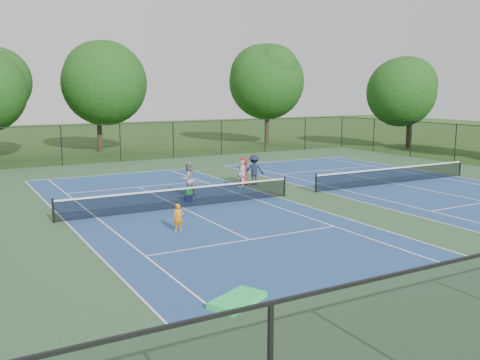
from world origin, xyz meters
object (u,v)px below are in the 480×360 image
tree_side_e (411,88)px  child_player (178,218)px  bystander_b (254,170)px  ball_crate (188,199)px  tree_back_d (267,78)px  ball_hopper (188,192)px  bystander_a (242,174)px  bystander_c (244,171)px  tree_back_b (97,79)px  instructor (188,179)px

tree_side_e → child_player: tree_side_e is taller
bystander_b → ball_crate: bearing=51.6°
tree_back_d → ball_hopper: bearing=-130.0°
bystander_a → bystander_c: bearing=-164.5°
tree_side_e → bystander_b: (-23.70, -10.25, -4.90)m
tree_back_b → bystander_c: bearing=-82.9°
child_player → bystander_c: bystander_c is taller
ball_hopper → instructor: bearing=66.6°
tree_side_e → instructor: 31.23m
ball_hopper → tree_back_b: bearing=85.1°
tree_side_e → bystander_b: tree_side_e is taller
tree_back_d → ball_hopper: tree_back_d is taller
instructor → bystander_c: size_ratio=1.12×
tree_side_e → ball_crate: bearing=-156.3°
tree_back_d → tree_side_e: 14.18m
tree_back_b → bystander_b: tree_back_b is taller
instructor → child_player: bearing=53.0°
ball_crate → tree_back_d: bearing=50.0°
tree_side_e → bystander_c: (-24.27, -9.99, -4.97)m
child_player → bystander_b: bearing=57.9°
bystander_a → bystander_b: bystander_b is taller
tree_back_b → bystander_c: size_ratio=6.00×
tree_side_e → bystander_c: bearing=-157.6°
tree_back_d → instructor: 29.08m
child_player → bystander_a: size_ratio=0.71×
tree_back_d → ball_crate: bearing=-130.0°
child_player → instructor: (3.24, 6.34, 0.37)m
tree_back_d → ball_crate: tree_back_d is taller
tree_back_d → tree_side_e: (10.00, -10.00, -1.02)m
tree_side_e → child_player: bearing=-150.6°
bystander_b → ball_crate: (-5.43, -2.57, -0.75)m
instructor → ball_hopper: bearing=56.6°
instructor → ball_hopper: 1.42m
ball_crate → ball_hopper: 0.35m
tree_back_d → ball_crate: 30.51m
tree_back_b → bystander_a: bearing=-84.1°
child_player → bystander_c: size_ratio=0.68×
ball_crate → tree_side_e: bearing=23.7°
bystander_c → ball_hopper: size_ratio=4.35×
bystander_a → ball_hopper: 5.04m
tree_back_b → tree_back_d: (17.00, -2.00, 0.23)m
bystander_a → bystander_b: bearing=157.9°
tree_back_b → child_player: size_ratio=8.86×
tree_side_e → bystander_a: (-24.66, -10.52, -5.02)m
bystander_a → child_player: bearing=8.2°
bystander_b → child_player: bearing=69.7°
tree_side_e → instructor: size_ratio=4.72×
instructor → ball_crate: instructor is taller
tree_back_b → child_player: 30.89m
bystander_b → tree_side_e: bearing=-130.2°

